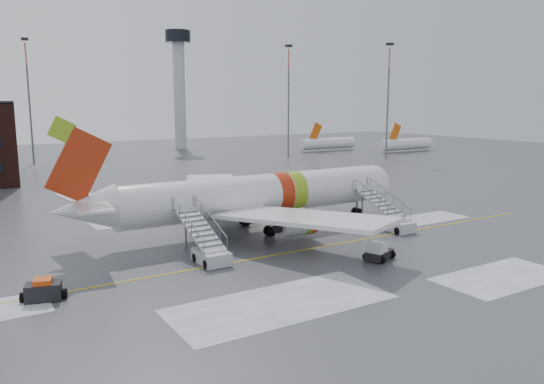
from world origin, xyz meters
TOP-DOWN VIEW (x-y plane):
  - ground at (0.00, 0.00)m, footprint 260.00×260.00m
  - airliner at (1.62, 6.93)m, footprint 35.03×32.97m
  - airstair_fwd at (13.30, 0.39)m, footprint 2.05×7.70m
  - airstair_aft at (-6.13, 0.39)m, footprint 2.05×7.70m
  - pushback_tug at (5.37, -6.36)m, footprint 2.81×2.47m
  - baggage_tractor at (-18.28, -1.78)m, footprint 2.85×1.77m
  - control_tower at (30.00, 95.00)m, footprint 6.40×6.40m
  - light_mast_far_ne at (42.00, 62.00)m, footprint 1.20×1.20m
  - light_mast_far_n at (-8.00, 78.00)m, footprint 1.20×1.20m
  - light_mast_far_e at (58.00, 48.00)m, footprint 1.20×1.20m
  - distant_aircraft at (62.50, 64.00)m, footprint 35.00×18.00m

SIDE VIEW (x-z plane):
  - ground at x=0.00m, z-range 0.00..0.00m
  - distant_aircraft at x=62.50m, z-range -4.00..4.00m
  - baggage_tractor at x=-18.28m, z-range -0.11..1.31m
  - pushback_tug at x=5.37m, z-range -0.08..1.34m
  - airstair_fwd at x=13.30m, z-range -0.68..2.81m
  - airstair_aft at x=-6.13m, z-range -0.68..2.81m
  - airliner at x=1.62m, z-range -2.17..9.01m
  - light_mast_far_ne at x=42.00m, z-range 1.71..25.96m
  - light_mast_far_n at x=-8.00m, z-range 1.71..25.96m
  - light_mast_far_e at x=58.00m, z-range 1.71..25.96m
  - control_tower at x=30.00m, z-range 3.75..33.75m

